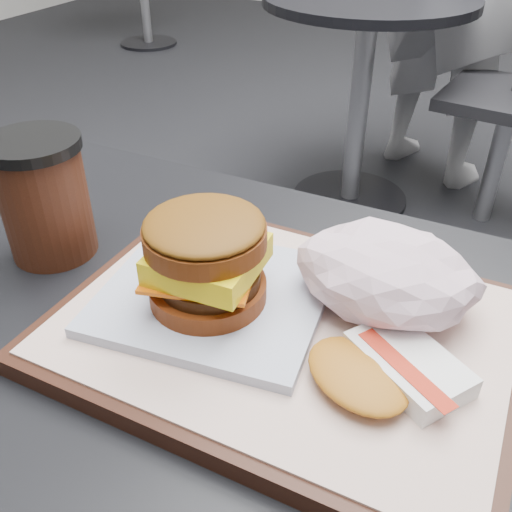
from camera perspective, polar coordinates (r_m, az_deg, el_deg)
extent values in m
cube|color=black|center=(0.50, -5.93, -11.21)|extent=(0.80, 0.60, 0.04)
cube|color=black|center=(0.49, 2.82, -7.48)|extent=(0.38, 0.28, 0.02)
cube|color=beige|center=(0.48, 2.85, -6.61)|extent=(0.36, 0.26, 0.00)
cube|color=silver|center=(0.50, -4.17, -3.91)|extent=(0.21, 0.19, 0.01)
cylinder|color=maroon|center=(0.49, -4.82, -3.33)|extent=(0.11, 0.11, 0.02)
cylinder|color=#341807|center=(0.48, -4.70, -2.08)|extent=(0.10, 0.10, 0.01)
cube|color=#E56007|center=(0.48, -5.24, -1.06)|extent=(0.11, 0.11, 0.00)
cube|color=#FFEA10|center=(0.46, -4.83, -0.27)|extent=(0.09, 0.09, 0.02)
cylinder|color=brown|center=(0.46, -5.15, 1.95)|extent=(0.11, 0.11, 0.02)
ellipsoid|color=brown|center=(0.45, -5.22, 3.18)|extent=(0.11, 0.11, 0.02)
cube|color=white|center=(0.45, 14.98, -10.38)|extent=(0.11, 0.10, 0.02)
cube|color=red|center=(0.43, 14.68, -10.79)|extent=(0.08, 0.06, 0.00)
ellipsoid|color=#BF771E|center=(0.43, 10.13, -11.59)|extent=(0.11, 0.10, 0.01)
cylinder|color=#3A180D|center=(0.61, -20.41, 5.39)|extent=(0.09, 0.09, 0.12)
cylinder|color=black|center=(0.58, -21.58, 10.37)|extent=(0.09, 0.09, 0.01)
cylinder|color=black|center=(2.29, 9.30, 5.80)|extent=(0.44, 0.44, 0.02)
cylinder|color=#A5A5AA|center=(2.14, 10.22, 14.23)|extent=(0.07, 0.07, 0.70)
cylinder|color=black|center=(2.05, 11.35, 23.80)|extent=(0.70, 0.70, 0.03)
cylinder|color=#96969B|center=(2.21, 22.78, 8.46)|extent=(0.06, 0.06, 0.44)
cube|color=black|center=(2.13, 24.26, 14.21)|extent=(0.46, 0.46, 0.04)
cylinder|color=black|center=(4.49, -10.67, 20.21)|extent=(0.40, 0.40, 0.02)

